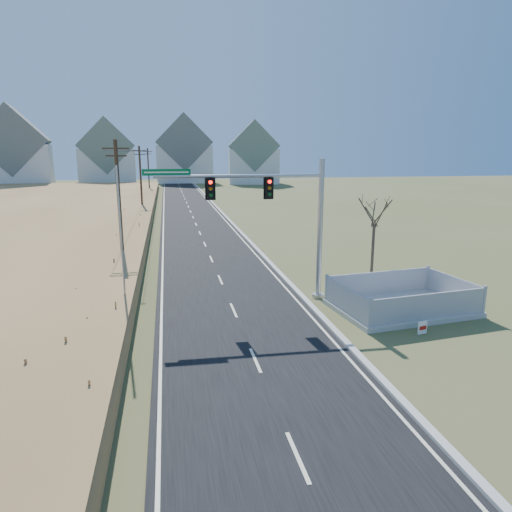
{
  "coord_description": "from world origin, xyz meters",
  "views": [
    {
      "loc": [
        -3.18,
        -18.43,
        8.1
      ],
      "look_at": [
        0.79,
        1.92,
        3.4
      ],
      "focal_mm": 32.0,
      "sensor_mm": 36.0,
      "label": 1
    }
  ],
  "objects": [
    {
      "name": "condo_ne",
      "position": [
        20.0,
        104.0,
        6.84
      ],
      "size": [
        14.12,
        10.51,
        16.52
      ],
      "rotation": [
        0.0,
        0.0,
        -0.1
      ],
      "color": "silver",
      "rests_on": "ground"
    },
    {
      "name": "condo_n",
      "position": [
        2.0,
        112.0,
        7.61
      ],
      "size": [
        15.27,
        10.2,
        18.54
      ],
      "color": "silver",
      "rests_on": "ground"
    },
    {
      "name": "utility_pole_near",
      "position": [
        -6.5,
        15.0,
        4.68
      ],
      "size": [
        1.8,
        0.26,
        9.0
      ],
      "color": "#422D1E",
      "rests_on": "ground"
    },
    {
      "name": "traffic_signal_mast",
      "position": [
        3.19,
        5.46,
        4.73
      ],
      "size": [
        9.8,
        0.71,
        7.8
      ],
      "rotation": [
        0.0,
        0.0,
        -0.03
      ],
      "color": "#9EA0A5",
      "rests_on": "ground"
    },
    {
      "name": "utility_pole_mid",
      "position": [
        -6.5,
        45.0,
        4.68
      ],
      "size": [
        1.8,
        0.26,
        9.0
      ],
      "color": "#422D1E",
      "rests_on": "ground"
    },
    {
      "name": "ground",
      "position": [
        0.0,
        0.0,
        0.0
      ],
      "size": [
        260.0,
        260.0,
        0.0
      ],
      "primitive_type": "plane",
      "color": "#4B5629",
      "rests_on": "ground"
    },
    {
      "name": "bare_tree",
      "position": [
        9.1,
        7.05,
        4.74
      ],
      "size": [
        2.22,
        2.22,
        5.89
      ],
      "color": "#4C3F33",
      "rests_on": "ground"
    },
    {
      "name": "curb",
      "position": [
        4.15,
        50.0,
        0.09
      ],
      "size": [
        0.3,
        180.0,
        0.18
      ],
      "primitive_type": "cube",
      "color": "#B2AFA8",
      "rests_on": "ground"
    },
    {
      "name": "condo_nw",
      "position": [
        -38.0,
        100.0,
        7.7
      ],
      "size": [
        17.69,
        13.38,
        19.05
      ],
      "rotation": [
        0.0,
        0.0,
        0.14
      ],
      "color": "silver",
      "rests_on": "ground"
    },
    {
      "name": "utility_pole_far",
      "position": [
        -6.5,
        75.0,
        4.68
      ],
      "size": [
        1.8,
        0.26,
        9.0
      ],
      "color": "#422D1E",
      "rests_on": "ground"
    },
    {
      "name": "condo_nnw",
      "position": [
        -18.0,
        108.0,
        6.94
      ],
      "size": [
        14.93,
        11.17,
        17.03
      ],
      "rotation": [
        0.0,
        0.0,
        0.07
      ],
      "color": "silver",
      "rests_on": "ground"
    },
    {
      "name": "open_sign",
      "position": [
        8.0,
        -0.74,
        0.33
      ],
      "size": [
        0.5,
        0.16,
        0.62
      ],
      "rotation": [
        0.0,
        0.0,
        0.23
      ],
      "color": "white",
      "rests_on": "ground"
    },
    {
      "name": "road",
      "position": [
        0.0,
        50.0,
        0.03
      ],
      "size": [
        8.0,
        180.0,
        0.06
      ],
      "primitive_type": "cube",
      "color": "black",
      "rests_on": "ground"
    },
    {
      "name": "fence_enclosure",
      "position": [
        8.67,
        2.47,
        0.3
      ],
      "size": [
        7.31,
        5.41,
        1.56
      ],
      "rotation": [
        0.0,
        0.0,
        0.12
      ],
      "color": "#B7B5AD",
      "rests_on": "ground"
    },
    {
      "name": "flagpole",
      "position": [
        -5.43,
        3.99,
        3.01
      ],
      "size": [
        0.34,
        0.34,
        7.54
      ],
      "color": "#B7B5AD",
      "rests_on": "ground"
    }
  ]
}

